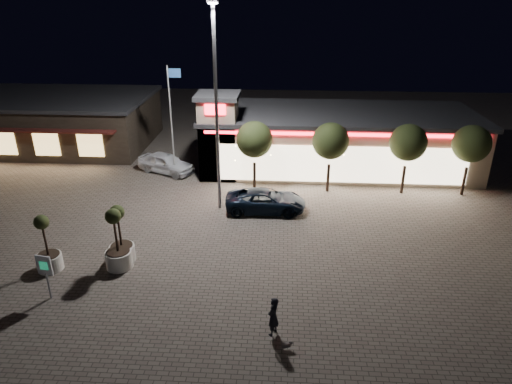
# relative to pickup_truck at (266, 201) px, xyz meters

# --- Properties ---
(ground) EXTENTS (90.00, 90.00, 0.00)m
(ground) POSITION_rel_pickup_truck_xyz_m (-4.92, -7.70, -0.69)
(ground) COLOR #60574E
(ground) RESTS_ON ground
(retail_building) EXTENTS (20.40, 8.40, 6.10)m
(retail_building) POSITION_rel_pickup_truck_xyz_m (4.59, 8.12, 1.52)
(retail_building) COLOR tan
(retail_building) RESTS_ON ground
(restaurant_building) EXTENTS (16.40, 11.00, 4.30)m
(restaurant_building) POSITION_rel_pickup_truck_xyz_m (-18.92, 12.28, 1.47)
(restaurant_building) COLOR #382D23
(restaurant_building) RESTS_ON ground
(floodlight_pole) EXTENTS (0.60, 0.40, 12.38)m
(floodlight_pole) POSITION_rel_pickup_truck_xyz_m (-2.92, 0.30, 6.33)
(floodlight_pole) COLOR gray
(floodlight_pole) RESTS_ON ground
(flagpole) EXTENTS (0.95, 0.10, 8.00)m
(flagpole) POSITION_rel_pickup_truck_xyz_m (-6.82, 5.30, 4.06)
(flagpole) COLOR white
(flagpole) RESTS_ON ground
(string_tree_a) EXTENTS (2.42, 2.42, 4.79)m
(string_tree_a) POSITION_rel_pickup_truck_xyz_m (-0.92, 3.30, 2.87)
(string_tree_a) COLOR #332319
(string_tree_a) RESTS_ON ground
(string_tree_b) EXTENTS (2.42, 2.42, 4.79)m
(string_tree_b) POSITION_rel_pickup_truck_xyz_m (4.08, 3.30, 2.87)
(string_tree_b) COLOR #332319
(string_tree_b) RESTS_ON ground
(string_tree_c) EXTENTS (2.42, 2.42, 4.79)m
(string_tree_c) POSITION_rel_pickup_truck_xyz_m (9.08, 3.30, 2.87)
(string_tree_c) COLOR #332319
(string_tree_c) RESTS_ON ground
(string_tree_d) EXTENTS (2.42, 2.42, 4.79)m
(string_tree_d) POSITION_rel_pickup_truck_xyz_m (13.08, 3.30, 2.87)
(string_tree_d) COLOR #332319
(string_tree_d) RESTS_ON ground
(pickup_truck) EXTENTS (5.00, 2.40, 1.38)m
(pickup_truck) POSITION_rel_pickup_truck_xyz_m (0.00, 0.00, 0.00)
(pickup_truck) COLOR black
(pickup_truck) RESTS_ON ground
(white_sedan) EXTENTS (4.76, 3.45, 1.51)m
(white_sedan) POSITION_rel_pickup_truck_xyz_m (-7.76, 6.02, 0.07)
(white_sedan) COLOR white
(white_sedan) RESTS_ON ground
(pedestrian) EXTENTS (0.65, 0.74, 1.71)m
(pedestrian) POSITION_rel_pickup_truck_xyz_m (0.79, -11.10, 0.17)
(pedestrian) COLOR black
(pedestrian) RESTS_ON ground
(dog) EXTENTS (0.45, 0.25, 0.24)m
(dog) POSITION_rel_pickup_truck_xyz_m (1.38, -11.93, -0.45)
(dog) COLOR #59514C
(dog) RESTS_ON ground
(planter_left) EXTENTS (1.21, 1.21, 2.97)m
(planter_left) POSITION_rel_pickup_truck_xyz_m (-10.30, -7.18, 0.23)
(planter_left) COLOR white
(planter_left) RESTS_ON ground
(planter_mid) EXTENTS (1.26, 1.26, 3.11)m
(planter_mid) POSITION_rel_pickup_truck_xyz_m (-6.99, -6.17, 0.27)
(planter_mid) COLOR white
(planter_mid) RESTS_ON ground
(planter_right) EXTENTS (1.30, 1.30, 3.20)m
(planter_right) POSITION_rel_pickup_truck_xyz_m (-6.96, -6.76, 0.30)
(planter_right) COLOR white
(planter_right) RESTS_ON ground
(valet_sign) EXTENTS (0.72, 0.18, 2.20)m
(valet_sign) POSITION_rel_pickup_truck_xyz_m (-9.20, -9.43, 0.85)
(valet_sign) COLOR gray
(valet_sign) RESTS_ON ground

